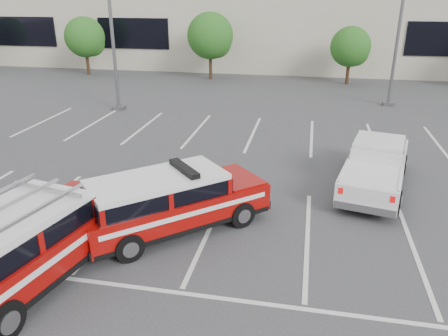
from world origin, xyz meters
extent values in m
plane|color=#37373A|center=(0.00, 0.00, 0.00)|extent=(120.00, 120.00, 0.00)
cube|color=silver|center=(0.00, 4.50, 0.01)|extent=(23.00, 15.00, 0.01)
cube|color=beige|center=(0.00, 32.00, 4.00)|extent=(60.00, 15.00, 8.00)
cylinder|color=#3F2B19|center=(-15.00, 22.00, 0.84)|extent=(0.24, 0.24, 1.67)
sphere|color=#1C4D14|center=(-15.00, 22.00, 2.88)|extent=(3.07, 3.07, 3.07)
sphere|color=#1C4D14|center=(-14.60, 22.20, 2.42)|extent=(2.05, 2.05, 2.05)
cylinder|color=#3F2B19|center=(-5.00, 22.00, 0.92)|extent=(0.24, 0.24, 1.84)
sphere|color=#1C4D14|center=(-5.00, 22.00, 3.16)|extent=(3.37, 3.37, 3.37)
sphere|color=#1C4D14|center=(-4.60, 22.20, 2.65)|extent=(2.24, 2.24, 2.24)
cylinder|color=#3F2B19|center=(5.00, 22.00, 0.76)|extent=(0.24, 0.24, 1.51)
sphere|color=#1C4D14|center=(5.00, 22.00, 2.60)|extent=(2.77, 2.77, 2.77)
sphere|color=#1C4D14|center=(5.40, 22.20, 2.18)|extent=(1.85, 1.85, 1.85)
cube|color=#59595E|center=(-8.00, 12.00, 0.10)|extent=(0.60, 0.60, 0.20)
cylinder|color=#59595E|center=(-8.00, 12.00, 5.00)|extent=(0.18, 0.18, 10.00)
cube|color=#59595E|center=(7.00, 16.00, 0.10)|extent=(0.60, 0.60, 0.20)
cylinder|color=#59595E|center=(7.00, 16.00, 5.00)|extent=(0.18, 0.18, 10.00)
cube|color=#880806|center=(-0.95, -0.12, 0.71)|extent=(5.06, 4.84, 0.78)
cube|color=black|center=(-1.29, -0.44, 1.31)|extent=(3.85, 3.73, 0.41)
cube|color=silver|center=(-1.29, -0.44, 1.59)|extent=(3.77, 3.65, 0.15)
cube|color=black|center=(-0.70, 0.10, 1.74)|extent=(1.13, 1.20, 0.14)
cube|color=silver|center=(4.79, 3.79, 0.67)|extent=(2.82, 5.38, 0.74)
cube|color=black|center=(4.89, 4.24, 1.24)|extent=(1.97, 2.11, 0.39)
cube|color=silver|center=(4.89, 4.24, 1.50)|extent=(1.93, 2.07, 0.14)
cube|color=#880806|center=(-3.46, -2.94, 0.78)|extent=(3.06, 5.55, 0.86)
cube|color=black|center=(-3.56, -3.45, 1.44)|extent=(2.57, 3.90, 0.45)
cube|color=silver|center=(-3.56, -3.45, 1.75)|extent=(2.52, 3.83, 0.16)
cube|color=#A5A5A8|center=(-3.56, -3.45, 2.04)|extent=(2.56, 3.56, 0.06)
camera|label=1|loc=(2.49, -10.38, 6.17)|focal=35.00mm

